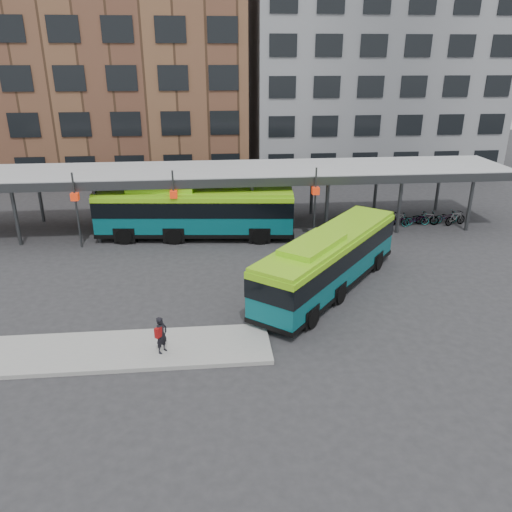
% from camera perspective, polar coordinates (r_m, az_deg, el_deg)
% --- Properties ---
extents(ground, '(120.00, 120.00, 0.00)m').
position_cam_1_polar(ground, '(23.80, -2.95, -6.46)').
color(ground, '#28282B').
rests_on(ground, ground).
extents(boarding_island, '(14.00, 3.00, 0.18)m').
position_cam_1_polar(boarding_island, '(21.66, -17.48, -10.37)').
color(boarding_island, gray).
rests_on(boarding_island, ground).
extents(canopy, '(40.00, 6.53, 4.80)m').
position_cam_1_polar(canopy, '(34.63, -4.23, 9.47)').
color(canopy, '#999B9E').
rests_on(canopy, ground).
extents(building_brick, '(26.00, 14.00, 22.00)m').
position_cam_1_polar(building_brick, '(53.76, -16.49, 20.68)').
color(building_brick, brown).
rests_on(building_brick, ground).
extents(building_grey, '(24.00, 14.00, 20.00)m').
position_cam_1_polar(building_grey, '(55.59, 12.83, 19.97)').
color(building_grey, slate).
rests_on(building_grey, ground).
extents(bus_front, '(9.33, 10.55, 3.21)m').
position_cam_1_polar(bus_front, '(25.66, 8.38, -0.39)').
color(bus_front, '#085259').
rests_on(bus_front, ground).
extents(bus_rear, '(13.05, 3.96, 3.54)m').
position_cam_1_polar(bus_rear, '(33.20, -7.08, 5.14)').
color(bus_rear, '#085259').
rests_on(bus_rear, ground).
extents(pedestrian, '(0.64, 0.68, 1.56)m').
position_cam_1_polar(pedestrian, '(20.44, -10.76, -8.84)').
color(pedestrian, black).
rests_on(pedestrian, boarding_island).
extents(bike_rack, '(7.57, 1.57, 1.06)m').
position_cam_1_polar(bike_rack, '(37.69, 17.89, 4.08)').
color(bike_rack, slate).
rests_on(bike_rack, ground).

